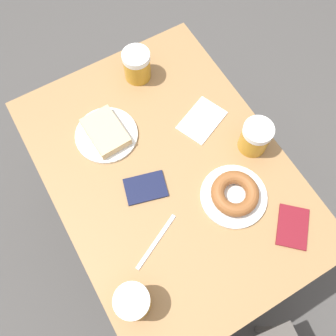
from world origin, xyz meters
TOP-DOWN VIEW (x-y plane):
  - ground_plane at (0.00, 0.00)m, footprint 8.00×8.00m
  - table at (0.00, 0.00)m, footprint 0.71×0.99m
  - plate_with_cake at (0.11, -0.21)m, footprint 0.20×0.20m
  - plate_with_donut at (-0.13, 0.18)m, footprint 0.20×0.20m
  - beer_mug_left at (0.28, 0.29)m, footprint 0.09×0.09m
  - beer_mug_center at (-0.09, -0.37)m, footprint 0.09×0.09m
  - beer_mug_right at (-0.28, 0.06)m, footprint 0.09×0.09m
  - napkin_folded at (-0.19, -0.10)m, footprint 0.18×0.16m
  - fork at (0.14, 0.18)m, footprint 0.18×0.09m
  - passport_near_edge at (-0.23, 0.34)m, footprint 0.15×0.15m
  - passport_far_edge at (0.09, 0.02)m, footprint 0.14×0.12m

SIDE VIEW (x-z plane):
  - ground_plane at x=0.00m, z-range 0.00..0.00m
  - table at x=0.00m, z-range 0.29..1.00m
  - fork at x=0.14m, z-range 0.71..0.72m
  - napkin_folded at x=-0.19m, z-range 0.71..0.72m
  - passport_near_edge at x=-0.23m, z-range 0.71..0.72m
  - passport_far_edge at x=0.09m, z-range 0.71..0.72m
  - plate_with_cake at x=0.11m, z-range 0.71..0.75m
  - plate_with_donut at x=-0.13m, z-range 0.71..0.76m
  - beer_mug_left at x=0.28m, z-range 0.71..0.82m
  - beer_mug_center at x=-0.09m, z-range 0.71..0.82m
  - beer_mug_right at x=-0.28m, z-range 0.71..0.82m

